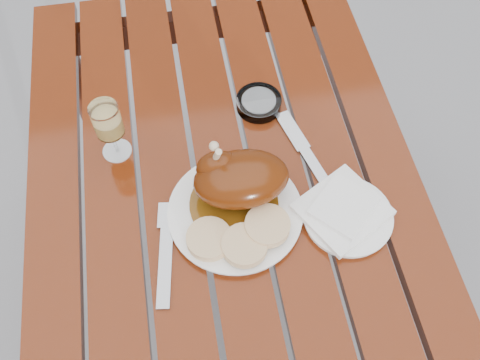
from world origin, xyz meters
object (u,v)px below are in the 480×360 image
object	(u,v)px
table	(228,254)
ashtray	(259,103)
dinner_plate	(235,213)
wine_glass	(110,131)
side_plate	(348,217)

from	to	relation	value
table	ashtray	bearing A→B (deg)	58.98
dinner_plate	ashtray	bearing A→B (deg)	69.53
table	ashtray	size ratio (longest dim) A/B	11.90
table	dinner_plate	distance (m)	0.39
dinner_plate	wine_glass	world-z (taller)	wine_glass
table	side_plate	xyz separation A→B (m)	(0.22, -0.13, 0.38)
dinner_plate	table	bearing A→B (deg)	96.03
ashtray	side_plate	bearing A→B (deg)	-69.05
table	wine_glass	xyz separation A→B (m)	(-0.21, 0.11, 0.45)
wine_glass	dinner_plate	bearing A→B (deg)	-41.27
side_plate	ashtray	size ratio (longest dim) A/B	1.76
wine_glass	ashtray	size ratio (longest dim) A/B	1.43
dinner_plate	side_plate	world-z (taller)	dinner_plate
dinner_plate	ashtray	distance (m)	0.28
table	wine_glass	bearing A→B (deg)	152.69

